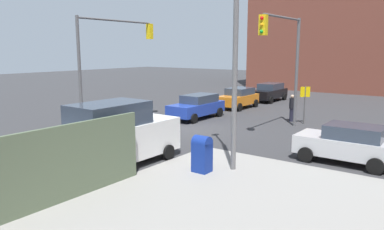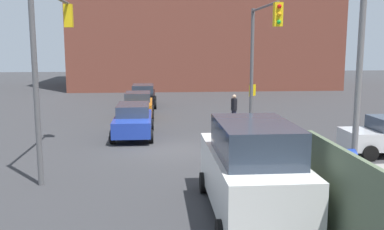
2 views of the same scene
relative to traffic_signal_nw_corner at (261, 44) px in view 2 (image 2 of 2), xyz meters
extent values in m
plane|color=#333335|center=(2.57, -4.50, -4.61)|extent=(120.00, 120.00, 0.00)
cylinder|color=#59595B|center=(-1.93, 0.00, -1.36)|extent=(0.18, 0.18, 6.50)
cylinder|color=#59595B|center=(0.44, 0.00, 1.77)|extent=(4.75, 0.12, 0.12)
cube|color=yellow|center=(2.82, 0.00, 1.24)|extent=(0.32, 0.36, 1.00)
sphere|color=red|center=(3.00, 0.00, 1.56)|extent=(0.18, 0.18, 0.18)
sphere|color=orange|center=(3.00, 0.00, 1.24)|extent=(0.18, 0.18, 0.18)
sphere|color=green|center=(3.00, 0.00, 0.92)|extent=(0.18, 0.18, 0.18)
cylinder|color=#59595B|center=(7.07, -9.00, -1.36)|extent=(0.18, 0.18, 6.50)
cube|color=yellow|center=(1.31, -9.00, 1.24)|extent=(0.32, 0.36, 1.00)
sphere|color=red|center=(1.13, -9.00, 1.56)|extent=(0.18, 0.18, 0.18)
sphere|color=orange|center=(1.13, -9.00, 1.24)|extent=(0.18, 0.18, 0.18)
sphere|color=green|center=(1.13, -9.00, 0.92)|extent=(0.18, 0.18, 0.18)
cylinder|color=slate|center=(7.77, 1.30, -0.61)|extent=(0.20, 0.20, 8.00)
cylinder|color=#4C4C4C|center=(-2.83, 0.27, -3.41)|extent=(0.08, 0.08, 2.40)
cube|color=yellow|center=(-2.83, 0.27, -2.56)|extent=(0.48, 0.48, 0.64)
cube|color=navy|center=(8.77, 0.50, -4.03)|extent=(0.56, 0.64, 1.15)
cylinder|color=navy|center=(8.77, 0.50, -3.46)|extent=(0.56, 0.64, 0.56)
cube|color=orange|center=(-6.07, -6.36, -3.91)|extent=(3.96, 1.80, 0.75)
cube|color=#2D3847|center=(-6.39, -6.36, -3.26)|extent=(2.22, 1.58, 0.55)
cylinder|color=black|center=(-4.73, -5.46, -4.29)|extent=(0.64, 0.22, 0.64)
cylinder|color=black|center=(-4.73, -7.26, -4.29)|extent=(0.64, 0.22, 0.64)
cylinder|color=black|center=(-7.42, -5.46, -4.29)|extent=(0.64, 0.22, 0.64)
cylinder|color=black|center=(-7.42, -7.26, -4.29)|extent=(0.64, 0.22, 0.64)
cube|color=#1E389E|center=(-0.37, -6.36, -3.91)|extent=(4.48, 1.80, 0.75)
cube|color=#2D3847|center=(-0.72, -6.36, -3.26)|extent=(2.51, 1.58, 0.55)
cylinder|color=black|center=(1.16, -5.46, -4.29)|extent=(0.64, 0.22, 0.64)
cylinder|color=black|center=(1.16, -7.26, -4.29)|extent=(0.64, 0.22, 0.64)
cylinder|color=black|center=(-1.89, -5.46, -4.29)|extent=(0.64, 0.22, 0.64)
cylinder|color=black|center=(-1.89, -7.26, -4.29)|extent=(0.64, 0.22, 0.64)
cube|color=black|center=(-11.49, -6.19, -3.91)|extent=(4.42, 1.80, 0.75)
cube|color=#2D3847|center=(-11.84, -6.19, -3.26)|extent=(2.47, 1.58, 0.55)
cylinder|color=black|center=(-9.99, -5.29, -4.29)|extent=(0.64, 0.22, 0.64)
cylinder|color=black|center=(-9.99, -7.09, -4.29)|extent=(0.64, 0.22, 0.64)
cylinder|color=black|center=(-12.99, -5.29, -4.29)|extent=(0.64, 0.22, 0.64)
cylinder|color=black|center=(-12.99, -7.09, -4.29)|extent=(0.64, 0.22, 0.64)
cylinder|color=black|center=(5.12, 3.26, -4.29)|extent=(0.22, 0.64, 0.64)
cylinder|color=black|center=(3.32, 3.26, -4.29)|extent=(0.22, 0.64, 0.64)
cube|color=white|center=(10.08, -2.70, -3.59)|extent=(5.40, 2.10, 1.40)
cube|color=#2D3847|center=(10.51, -2.70, -2.44)|extent=(3.02, 1.85, 0.90)
cylinder|color=black|center=(8.24, -3.75, -4.29)|extent=(0.64, 0.22, 0.64)
cylinder|color=black|center=(8.24, -1.65, -4.29)|extent=(0.64, 0.22, 0.64)
cylinder|color=black|center=(11.91, -1.65, -4.29)|extent=(0.64, 0.22, 0.64)
cylinder|color=black|center=(-3.23, -0.70, -3.41)|extent=(0.36, 0.36, 0.68)
sphere|color=tan|center=(-3.23, -0.70, -2.96)|extent=(0.23, 0.23, 0.23)
cylinder|color=#1E1E2D|center=(-3.23, -0.70, -4.18)|extent=(0.28, 0.28, 0.86)
camera|label=1|loc=(20.12, 8.42, 0.03)|focal=35.00mm
camera|label=2|loc=(20.98, -5.18, -0.09)|focal=40.00mm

